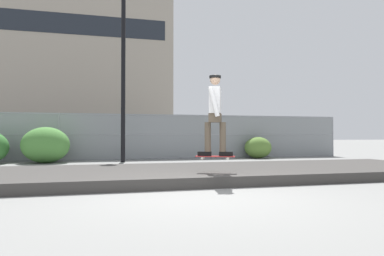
{
  "coord_description": "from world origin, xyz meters",
  "views": [
    {
      "loc": [
        -1.55,
        -5.53,
        0.99
      ],
      "look_at": [
        1.2,
        4.95,
        1.21
      ],
      "focal_mm": 33.42,
      "sensor_mm": 36.0,
      "label": 1
    }
  ],
  "objects_px": {
    "street_lamp": "(123,38)",
    "parked_car_near": "(68,138)",
    "skateboard": "(215,157)",
    "shrub_right": "(258,148)",
    "shrub_center": "(46,145)",
    "skater": "(215,110)"
  },
  "relations": [
    {
      "from": "skater",
      "to": "skateboard",
      "type": "bearing_deg",
      "value": 180.0
    },
    {
      "from": "skateboard",
      "to": "street_lamp",
      "type": "bearing_deg",
      "value": 102.74
    },
    {
      "from": "parked_car_near",
      "to": "skateboard",
      "type": "bearing_deg",
      "value": -71.64
    },
    {
      "from": "street_lamp",
      "to": "shrub_center",
      "type": "relative_size",
      "value": 4.51
    },
    {
      "from": "skateboard",
      "to": "shrub_center",
      "type": "distance_m",
      "value": 7.82
    },
    {
      "from": "skater",
      "to": "street_lamp",
      "type": "distance_m",
      "value": 7.24
    },
    {
      "from": "skateboard",
      "to": "skater",
      "type": "relative_size",
      "value": 0.49
    },
    {
      "from": "street_lamp",
      "to": "parked_car_near",
      "type": "distance_m",
      "value": 6.63
    },
    {
      "from": "skater",
      "to": "shrub_right",
      "type": "distance_m",
      "value": 8.35
    },
    {
      "from": "skateboard",
      "to": "street_lamp",
      "type": "distance_m",
      "value": 7.7
    },
    {
      "from": "parked_car_near",
      "to": "shrub_center",
      "type": "relative_size",
      "value": 2.71
    },
    {
      "from": "shrub_center",
      "to": "skater",
      "type": "bearing_deg",
      "value": -58.04
    },
    {
      "from": "street_lamp",
      "to": "shrub_right",
      "type": "distance_m",
      "value": 7.1
    },
    {
      "from": "shrub_center",
      "to": "shrub_right",
      "type": "xyz_separation_m",
      "value": [
        8.42,
        0.45,
        -0.18
      ]
    },
    {
      "from": "shrub_center",
      "to": "shrub_right",
      "type": "height_order",
      "value": "shrub_center"
    },
    {
      "from": "skateboard",
      "to": "street_lamp",
      "type": "xyz_separation_m",
      "value": [
        -1.44,
        6.39,
        4.04
      ]
    },
    {
      "from": "parked_car_near",
      "to": "shrub_right",
      "type": "xyz_separation_m",
      "value": [
        8.05,
        -4.26,
        -0.38
      ]
    },
    {
      "from": "shrub_right",
      "to": "parked_car_near",
      "type": "bearing_deg",
      "value": 152.11
    },
    {
      "from": "skateboard",
      "to": "shrub_right",
      "type": "height_order",
      "value": "shrub_right"
    },
    {
      "from": "skater",
      "to": "shrub_right",
      "type": "height_order",
      "value": "skater"
    },
    {
      "from": "skater",
      "to": "parked_car_near",
      "type": "height_order",
      "value": "skater"
    },
    {
      "from": "skateboard",
      "to": "shrub_center",
      "type": "relative_size",
      "value": 0.49
    }
  ]
}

